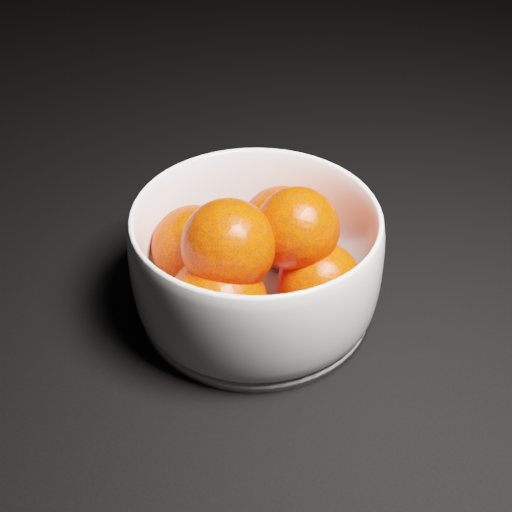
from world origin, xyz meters
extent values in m
cylinder|color=white|center=(-0.25, 0.25, 0.01)|extent=(0.18, 0.18, 0.01)
sphere|color=#FB2800|center=(-0.22, 0.29, 0.04)|extent=(0.07, 0.07, 0.07)
sphere|color=#FB2800|center=(-0.29, 0.28, 0.04)|extent=(0.07, 0.07, 0.07)
sphere|color=#FB2800|center=(-0.29, 0.21, 0.04)|extent=(0.07, 0.07, 0.07)
sphere|color=#FB2800|center=(-0.21, 0.22, 0.04)|extent=(0.06, 0.06, 0.06)
sphere|color=#FB2800|center=(-0.28, 0.23, 0.08)|extent=(0.07, 0.07, 0.07)
sphere|color=#FB2800|center=(-0.22, 0.24, 0.08)|extent=(0.06, 0.06, 0.06)
camera|label=1|loc=(-0.35, -0.16, 0.39)|focal=50.00mm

